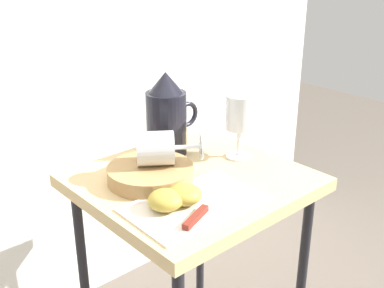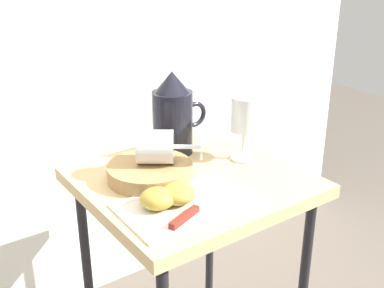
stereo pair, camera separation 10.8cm
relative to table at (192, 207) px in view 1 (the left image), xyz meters
name	(u,v)px [view 1 (the left image)]	position (x,y,z in m)	size (l,w,h in m)	color
curtain_drape	(56,19)	(0.00, 0.60, 0.37)	(2.40, 0.03, 1.96)	white
table	(192,207)	(0.00, 0.00, 0.00)	(0.48, 0.45, 0.69)	tan
linen_napkin	(194,204)	(-0.08, -0.10, 0.08)	(0.28, 0.18, 0.00)	silver
basket_tray	(150,174)	(-0.08, 0.05, 0.10)	(0.19, 0.19, 0.04)	#AD8451
pitcher	(167,121)	(0.04, 0.14, 0.17)	(0.15, 0.10, 0.21)	black
wine_glass_upright	(240,116)	(0.16, 0.01, 0.19)	(0.07, 0.07, 0.16)	silver
wine_glass_tipped_near	(157,148)	(-0.06, 0.04, 0.15)	(0.16, 0.14, 0.08)	silver
apple_half_left	(166,200)	(-0.14, -0.08, 0.10)	(0.07, 0.07, 0.04)	#B29938
apple_half_right	(185,194)	(-0.10, -0.09, 0.10)	(0.07, 0.07, 0.04)	#B29938
knife	(203,210)	(-0.09, -0.14, 0.09)	(0.21, 0.09, 0.01)	silver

